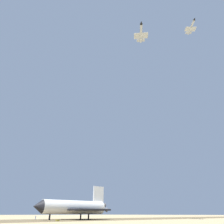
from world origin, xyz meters
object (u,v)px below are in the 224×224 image
(chase_jet_lead, at_px, (141,33))
(ground_support_crate, at_px, (57,220))
(chase_jet_left_wing, at_px, (191,27))
(ground_crew_near_nose, at_px, (36,217))
(space_shuttle, at_px, (73,207))

(chase_jet_lead, height_order, ground_support_crate, chase_jet_lead)
(chase_jet_left_wing, height_order, ground_crew_near_nose, chase_jet_left_wing)
(chase_jet_left_wing, bearing_deg, chase_jet_lead, -59.90)
(space_shuttle, relative_size, chase_jet_left_wing, 2.99)
(ground_support_crate, bearing_deg, chase_jet_lead, 131.52)
(space_shuttle, xyz_separation_m, ground_crew_near_nose, (9.84, -16.64, -4.41))
(chase_jet_lead, bearing_deg, chase_jet_left_wing, 126.34)
(chase_jet_lead, distance_m, chase_jet_left_wing, 59.67)
(space_shuttle, bearing_deg, chase_jet_left_wing, 142.85)
(space_shuttle, height_order, chase_jet_left_wing, chase_jet_left_wing)
(space_shuttle, relative_size, ground_support_crate, 30.40)
(space_shuttle, relative_size, chase_jet_lead, 2.81)
(chase_jet_left_wing, relative_size, ground_crew_near_nose, 7.51)
(chase_jet_lead, xyz_separation_m, ground_crew_near_nose, (17.31, -58.00, -94.15))
(space_shuttle, distance_m, chase_jet_left_wing, 145.54)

